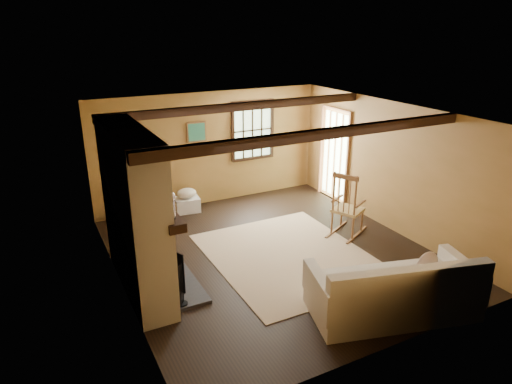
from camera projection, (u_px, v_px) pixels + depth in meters
ground at (273, 254)px, 7.81m from camera, size 5.50×5.50×0.00m
room_envelope at (278, 156)px, 7.55m from camera, size 5.02×5.52×2.44m
fireplace at (137, 218)px, 6.47m from camera, size 1.02×2.30×2.40m
rug at (289, 256)px, 7.72m from camera, size 2.50×3.00×0.01m
rocking_chair at (347, 208)px, 8.36m from camera, size 1.00×0.82×1.22m
sofa at (395, 293)px, 6.08m from camera, size 2.40×1.53×0.90m
firewood_pile at (128, 215)px, 9.06m from camera, size 0.68×0.12×0.25m
laundry_basket at (187, 205)px, 9.51m from camera, size 0.54×0.43×0.30m
basket_pillow at (186, 193)px, 9.42m from camera, size 0.41×0.33×0.21m
armchair at (148, 213)px, 8.62m from camera, size 1.02×1.02×0.68m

